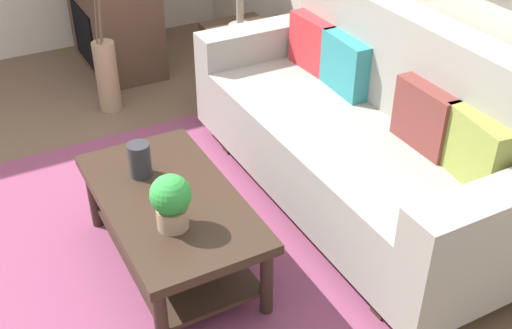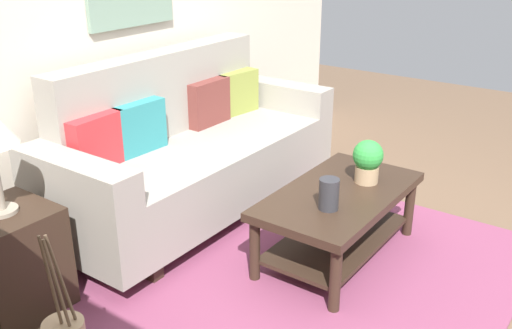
{
  "view_description": "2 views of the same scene",
  "coord_description": "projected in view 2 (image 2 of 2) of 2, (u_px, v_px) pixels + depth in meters",
  "views": [
    {
      "loc": [
        2.51,
        -0.33,
        2.21
      ],
      "look_at": [
        0.36,
        0.82,
        0.57
      ],
      "focal_mm": 44.8,
      "sensor_mm": 36.0,
      "label": 1
    },
    {
      "loc": [
        -2.51,
        -0.92,
        1.84
      ],
      "look_at": [
        0.03,
        0.9,
        0.55
      ],
      "focal_mm": 40.46,
      "sensor_mm": 36.0,
      "label": 2
    }
  ],
  "objects": [
    {
      "name": "ground_plane",
      "position": [
        389.0,
        298.0,
        3.08
      ],
      "size": [
        9.52,
        9.52,
        0.0
      ],
      "primitive_type": "plane",
      "color": "brown"
    },
    {
      "name": "throw_pillow_crimson",
      "position": [
        96.0,
        142.0,
        3.35
      ],
      "size": [
        0.37,
        0.14,
        0.32
      ],
      "primitive_type": "cube",
      "rotation": [
        0.0,
        0.0,
        0.05
      ],
      "color": "red",
      "rests_on": "couch"
    },
    {
      "name": "throw_pillow_maroon",
      "position": [
        208.0,
        102.0,
        4.11
      ],
      "size": [
        0.36,
        0.12,
        0.32
      ],
      "primitive_type": "cube",
      "rotation": [
        0.0,
        0.0,
        -0.01
      ],
      "color": "brown",
      "rests_on": "couch"
    },
    {
      "name": "wall_back",
      "position": [
        103.0,
        10.0,
        3.69
      ],
      "size": [
        5.52,
        0.1,
        2.7
      ],
      "primitive_type": "cube",
      "color": "beige",
      "rests_on": "ground_plane"
    },
    {
      "name": "potted_plant_tabletop",
      "position": [
        368.0,
        160.0,
        3.39
      ],
      "size": [
        0.18,
        0.18,
        0.26
      ],
      "color": "tan",
      "rests_on": "coffee_table"
    },
    {
      "name": "tabletop_vase",
      "position": [
        329.0,
        194.0,
        3.08
      ],
      "size": [
        0.11,
        0.11,
        0.17
      ],
      "primitive_type": "cylinder",
      "color": "#2D2D33",
      "rests_on": "coffee_table"
    },
    {
      "name": "coffee_table",
      "position": [
        338.0,
        209.0,
        3.36
      ],
      "size": [
        1.1,
        0.6,
        0.43
      ],
      "color": "#332319",
      "rests_on": "ground_plane"
    },
    {
      "name": "throw_pillow_teal",
      "position": [
        139.0,
        127.0,
        3.61
      ],
      "size": [
        0.36,
        0.14,
        0.32
      ],
      "primitive_type": "cube",
      "rotation": [
        0.0,
        0.0,
        -0.04
      ],
      "color": "teal",
      "rests_on": "couch"
    },
    {
      "name": "floor_vase_branch_b",
      "position": [
        50.0,
        281.0,
        2.03
      ],
      "size": [
        0.03,
        0.05,
        0.36
      ],
      "primitive_type": "cylinder",
      "rotation": [
        -0.09,
        -0.04,
        0.0
      ],
      "color": "brown",
      "rests_on": "floor_vase"
    },
    {
      "name": "floor_vase_branch_a",
      "position": [
        61.0,
        278.0,
        2.04
      ],
      "size": [
        0.05,
        0.05,
        0.36
      ],
      "primitive_type": "cylinder",
      "rotation": [
        -0.12,
        -0.12,
        0.0
      ],
      "color": "brown",
      "rests_on": "floor_vase"
    },
    {
      "name": "floor_vase_branch_c",
      "position": [
        57.0,
        284.0,
        2.01
      ],
      "size": [
        0.04,
        0.05,
        0.36
      ],
      "primitive_type": "cylinder",
      "rotation": [
        -0.1,
        -0.08,
        0.0
      ],
      "color": "brown",
      "rests_on": "floor_vase"
    },
    {
      "name": "area_rug",
      "position": [
        308.0,
        268.0,
        3.35
      ],
      "size": [
        2.28,
        2.16,
        0.01
      ],
      "primitive_type": "cube",
      "color": "#843D5B",
      "rests_on": "ground_plane"
    },
    {
      "name": "side_table",
      "position": [
        11.0,
        262.0,
        2.9
      ],
      "size": [
        0.44,
        0.44,
        0.56
      ],
      "primitive_type": "cube",
      "color": "#332319",
      "rests_on": "ground_plane"
    },
    {
      "name": "throw_pillow_olive",
      "position": [
        237.0,
        92.0,
        4.37
      ],
      "size": [
        0.37,
        0.17,
        0.32
      ],
      "primitive_type": "cube",
      "rotation": [
        0.0,
        0.0,
        -0.13
      ],
      "color": "olive",
      "rests_on": "couch"
    },
    {
      "name": "couch",
      "position": [
        191.0,
        153.0,
        3.89
      ],
      "size": [
        2.17,
        0.84,
        1.08
      ],
      "color": "gray",
      "rests_on": "ground_plane"
    }
  ]
}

